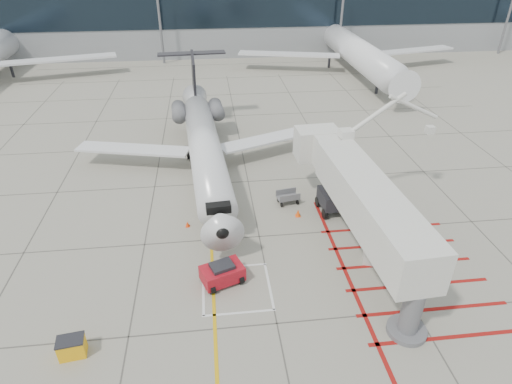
{
  "coord_description": "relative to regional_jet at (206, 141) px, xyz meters",
  "views": [
    {
      "loc": [
        -3.04,
        -20.22,
        18.3
      ],
      "look_at": [
        0.0,
        6.0,
        2.5
      ],
      "focal_mm": 30.0,
      "sensor_mm": 36.0,
      "label": 1
    }
  ],
  "objects": [
    {
      "name": "terminal_glass_band",
      "position": [
        13.4,
        43.83,
        4.08
      ],
      "size": [
        180.0,
        0.1,
        6.0
      ],
      "primitive_type": "cube",
      "color": "black",
      "rests_on": "ground_plane"
    },
    {
      "name": "regional_jet",
      "position": [
        0.0,
        0.0,
        0.0
      ],
      "size": [
        25.81,
        31.54,
        7.84
      ],
      "primitive_type": null,
      "rotation": [
        0.0,
        0.0,
        0.07
      ],
      "color": "silver",
      "rests_on": "ground_plane"
    },
    {
      "name": "bg_aircraft_c",
      "position": [
        23.12,
        33.88,
        1.97
      ],
      "size": [
        35.31,
        39.24,
        11.77
      ],
      "primitive_type": null,
      "color": "silver",
      "rests_on": "ground_plane"
    },
    {
      "name": "cone_nose",
      "position": [
        -1.67,
        -6.28,
        -3.7
      ],
      "size": [
        0.32,
        0.32,
        0.44
      ],
      "primitive_type": "cone",
      "color": "#F03D0C",
      "rests_on": "ground_plane"
    },
    {
      "name": "terminal_building",
      "position": [
        13.4,
        57.88,
        3.08
      ],
      "size": [
        180.0,
        28.0,
        14.0
      ],
      "primitive_type": "cube",
      "color": "gray",
      "rests_on": "ground_plane"
    },
    {
      "name": "baggage_cart",
      "position": [
        6.21,
        -3.94,
        -3.38
      ],
      "size": [
        1.85,
        1.34,
        1.07
      ],
      "primitive_type": null,
      "rotation": [
        0.0,
        0.0,
        0.17
      ],
      "color": "slate",
      "rests_on": "ground_plane"
    },
    {
      "name": "spill_bin",
      "position": [
        -7.19,
        -16.94,
        -3.36
      ],
      "size": [
        1.39,
        1.02,
        1.12
      ],
      "primitive_type": null,
      "rotation": [
        0.0,
        0.0,
        0.13
      ],
      "color": "#FBAF0D",
      "rests_on": "ground_plane"
    },
    {
      "name": "ground_plane",
      "position": [
        3.4,
        -12.12,
        -3.92
      ],
      "size": [
        260.0,
        260.0,
        0.0
      ],
      "primitive_type": "plane",
      "color": "gray",
      "rests_on": "ground"
    },
    {
      "name": "jet_bridge",
      "position": [
        9.86,
        -11.24,
        -0.25
      ],
      "size": [
        9.76,
        18.82,
        7.34
      ],
      "primitive_type": null,
      "rotation": [
        0.0,
        0.0,
        0.06
      ],
      "color": "silver",
      "rests_on": "ground_plane"
    },
    {
      "name": "ground_power_unit",
      "position": [
        10.9,
        -11.72,
        -3.07
      ],
      "size": [
        2.45,
        1.9,
        1.7
      ],
      "primitive_type": null,
      "rotation": [
        0.0,
        0.0,
        -0.34
      ],
      "color": "silver",
      "rests_on": "ground_plane"
    },
    {
      "name": "pushback_tug",
      "position": [
        0.6,
        -12.44,
        -3.19
      ],
      "size": [
        2.89,
        2.34,
        1.46
      ],
      "primitive_type": null,
      "rotation": [
        0.0,
        0.0,
        0.36
      ],
      "color": "#AD101E",
      "rests_on": "ground_plane"
    },
    {
      "name": "cone_side",
      "position": [
        6.65,
        -5.89,
        -3.64
      ],
      "size": [
        0.41,
        0.41,
        0.56
      ],
      "primitive_type": "cone",
      "color": "#FF510D",
      "rests_on": "ground_plane"
    }
  ]
}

